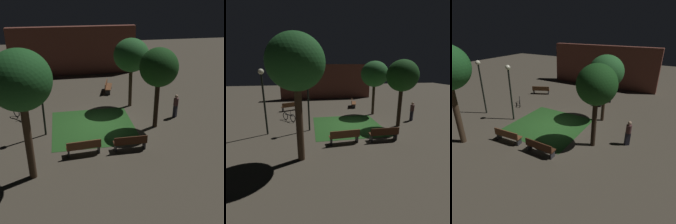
{
  "view_description": "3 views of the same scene",
  "coord_description": "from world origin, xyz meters",
  "views": [
    {
      "loc": [
        -2.07,
        -15.51,
        7.96
      ],
      "look_at": [
        0.74,
        -0.7,
        1.14
      ],
      "focal_mm": 43.72,
      "sensor_mm": 36.0,
      "label": 1
    },
    {
      "loc": [
        -3.23,
        -12.74,
        4.55
      ],
      "look_at": [
        -1.05,
        0.23,
        1.02
      ],
      "focal_mm": 27.97,
      "sensor_mm": 36.0,
      "label": 2
    },
    {
      "loc": [
        7.13,
        -10.54,
        6.74
      ],
      "look_at": [
        0.59,
        0.5,
        1.04
      ],
      "focal_mm": 31.26,
      "sensor_mm": 36.0,
      "label": 3
    }
  ],
  "objects": [
    {
      "name": "ground_plane",
      "position": [
        0.0,
        0.0,
        0.0
      ],
      "size": [
        60.0,
        60.0,
        0.0
      ],
      "primitive_type": "plane",
      "color": "#4C4438"
    },
    {
      "name": "grass_lawn",
      "position": [
        -0.38,
        -0.18,
        0.01
      ],
      "size": [
        5.12,
        5.26,
        0.01
      ],
      "primitive_type": "cube",
      "color": "#23511E",
      "rests_on": "ground"
    },
    {
      "name": "bench_front_right",
      "position": [
        -1.24,
        -3.29,
        0.48
      ],
      "size": [
        1.83,
        0.6,
        0.88
      ],
      "color": "brown",
      "rests_on": "ground"
    },
    {
      "name": "bench_back_row",
      "position": [
        1.25,
        -3.29,
        0.48
      ],
      "size": [
        1.8,
        0.49,
        0.88
      ],
      "color": "#422314",
      "rests_on": "ground"
    },
    {
      "name": "bench_lawn_edge",
      "position": [
        1.64,
        5.99,
        0.48
      ],
      "size": [
        0.92,
        1.86,
        0.88
      ],
      "color": "brown",
      "rests_on": "ground"
    },
    {
      "name": "bench_corner",
      "position": [
        -5.15,
        5.37,
        0.48
      ],
      "size": [
        1.84,
        1.19,
        0.88
      ],
      "color": "brown",
      "rests_on": "ground"
    },
    {
      "name": "tree_lawn_side",
      "position": [
        -3.73,
        -4.71,
        4.61
      ],
      "size": [
        2.58,
        2.58,
        5.93
      ],
      "color": "#423021",
      "rests_on": "ground"
    },
    {
      "name": "tree_back_right",
      "position": [
        2.74,
        2.67,
        3.76
      ],
      "size": [
        2.47,
        2.47,
        4.95
      ],
      "color": "#38281C",
      "rests_on": "ground"
    },
    {
      "name": "tree_tall_center",
      "position": [
        3.47,
        -0.9,
        3.79
      ],
      "size": [
        2.26,
        2.26,
        4.98
      ],
      "color": "#2D2116",
      "rests_on": "ground"
    },
    {
      "name": "lamp_post_plaza_west",
      "position": [
        -3.29,
        -0.7,
        2.9
      ],
      "size": [
        0.36,
        0.36,
        4.23
      ],
      "color": "black",
      "rests_on": "ground"
    },
    {
      "name": "bicycle",
      "position": [
        -4.97,
        1.85,
        0.34
      ],
      "size": [
        1.17,
        1.23,
        0.93
      ],
      "color": "black",
      "rests_on": "ground"
    },
    {
      "name": "pedestrian",
      "position": [
        5.26,
        0.21,
        0.85
      ],
      "size": [
        0.34,
        0.33,
        1.61
      ],
      "color": "black",
      "rests_on": "ground"
    },
    {
      "name": "building_wall_backdrop",
      "position": [
        -0.77,
        11.78,
        2.35
      ],
      "size": [
        12.41,
        0.8,
        4.71
      ],
      "primitive_type": "cube",
      "color": "brown",
      "rests_on": "ground"
    }
  ]
}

